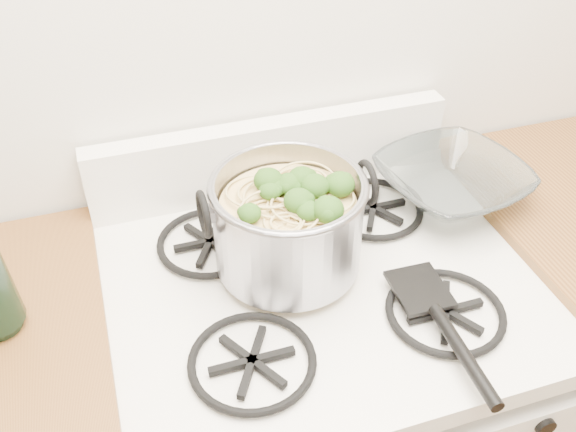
{
  "coord_description": "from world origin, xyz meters",
  "views": [
    {
      "loc": [
        -0.32,
        0.49,
        1.72
      ],
      "look_at": [
        -0.05,
        1.31,
        1.03
      ],
      "focal_mm": 40.0,
      "sensor_mm": 36.0,
      "label": 1
    }
  ],
  "objects_px": {
    "gas_range": "(315,428)",
    "stock_pot": "(288,224)",
    "spatula": "(420,286)",
    "glass_bowl": "(450,190)"
  },
  "relations": [
    {
      "from": "stock_pot",
      "to": "spatula",
      "type": "height_order",
      "value": "stock_pot"
    },
    {
      "from": "gas_range",
      "to": "stock_pot",
      "type": "height_order",
      "value": "stock_pot"
    },
    {
      "from": "stock_pot",
      "to": "glass_bowl",
      "type": "xyz_separation_m",
      "value": [
        0.38,
        0.09,
        -0.07
      ]
    },
    {
      "from": "glass_bowl",
      "to": "stock_pot",
      "type": "bearing_deg",
      "value": -167.19
    },
    {
      "from": "stock_pot",
      "to": "glass_bowl",
      "type": "distance_m",
      "value": 0.39
    },
    {
      "from": "gas_range",
      "to": "stock_pot",
      "type": "distance_m",
      "value": 0.58
    },
    {
      "from": "gas_range",
      "to": "spatula",
      "type": "xyz_separation_m",
      "value": [
        0.14,
        -0.1,
        0.5
      ]
    },
    {
      "from": "gas_range",
      "to": "glass_bowl",
      "type": "relative_size",
      "value": 8.03
    },
    {
      "from": "spatula",
      "to": "glass_bowl",
      "type": "bearing_deg",
      "value": 52.75
    },
    {
      "from": "gas_range",
      "to": "stock_pot",
      "type": "xyz_separation_m",
      "value": [
        -0.05,
        0.05,
        0.57
      ]
    }
  ]
}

